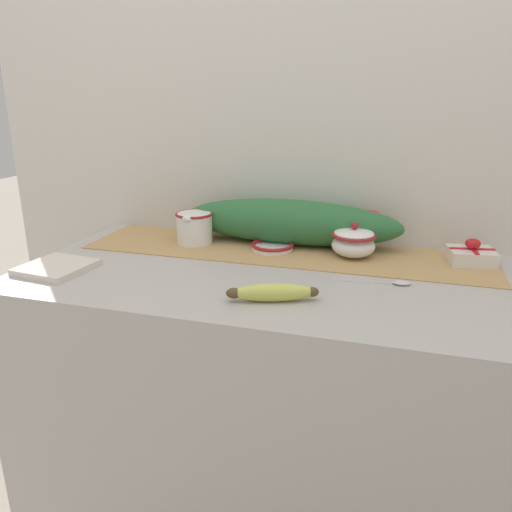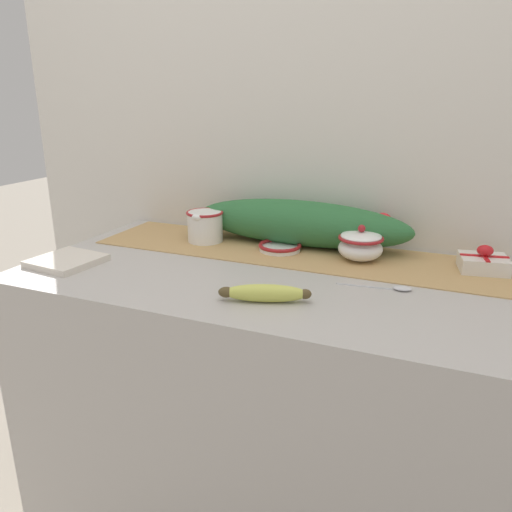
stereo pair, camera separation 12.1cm
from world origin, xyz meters
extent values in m
cube|color=#B7B2AD|center=(0.00, 0.00, 0.45)|extent=(1.24, 0.64, 0.90)
cube|color=silver|center=(0.00, 0.34, 1.20)|extent=(2.04, 0.04, 2.40)
cube|color=tan|center=(0.00, 0.17, 0.90)|extent=(1.14, 0.28, 0.00)
cylinder|color=white|center=(-0.27, 0.17, 0.95)|extent=(0.10, 0.10, 0.09)
torus|color=#A31E23|center=(-0.27, 0.17, 0.99)|extent=(0.11, 0.11, 0.01)
torus|color=white|center=(-0.27, 0.23, 0.96)|extent=(0.05, 0.01, 0.05)
ellipsoid|color=white|center=(-0.27, 0.12, 0.99)|extent=(0.03, 0.02, 0.02)
ellipsoid|color=white|center=(0.19, 0.17, 0.94)|extent=(0.12, 0.12, 0.06)
torus|color=#A31E23|center=(0.19, 0.17, 0.96)|extent=(0.12, 0.12, 0.01)
ellipsoid|color=white|center=(0.19, 0.17, 0.97)|extent=(0.11, 0.11, 0.02)
sphere|color=#A31E23|center=(0.19, 0.17, 0.99)|extent=(0.02, 0.02, 0.02)
cylinder|color=white|center=(-0.03, 0.17, 0.91)|extent=(0.12, 0.12, 0.01)
torus|color=#A31E23|center=(-0.03, 0.17, 0.92)|extent=(0.12, 0.12, 0.01)
ellipsoid|color=#CCD156|center=(0.06, -0.18, 0.92)|extent=(0.19, 0.10, 0.04)
ellipsoid|color=brown|center=(-0.02, -0.21, 0.92)|extent=(0.04, 0.03, 0.02)
ellipsoid|color=brown|center=(0.14, -0.15, 0.92)|extent=(0.03, 0.03, 0.02)
cube|color=silver|center=(0.24, -0.01, 0.90)|extent=(0.13, 0.02, 0.00)
ellipsoid|color=silver|center=(0.33, 0.00, 0.91)|extent=(0.05, 0.03, 0.01)
cube|color=silver|center=(-0.51, -0.15, 0.91)|extent=(0.17, 0.17, 0.02)
cube|color=silver|center=(0.50, 0.21, 0.92)|extent=(0.13, 0.11, 0.04)
cube|color=red|center=(0.50, 0.21, 0.94)|extent=(0.11, 0.03, 0.00)
cube|color=red|center=(0.50, 0.21, 0.94)|extent=(0.03, 0.10, 0.00)
ellipsoid|color=red|center=(0.50, 0.21, 0.96)|extent=(0.04, 0.03, 0.03)
ellipsoid|color=#2D6B38|center=(0.00, 0.24, 0.97)|extent=(0.65, 0.14, 0.13)
sphere|color=red|center=(-0.24, 0.26, 0.98)|extent=(0.06, 0.06, 0.06)
sphere|color=red|center=(-0.10, 0.26, 0.99)|extent=(0.05, 0.05, 0.05)
sphere|color=red|center=(0.00, 0.27, 0.99)|extent=(0.06, 0.06, 0.06)
sphere|color=red|center=(0.11, 0.23, 0.98)|extent=(0.05, 0.05, 0.05)
sphere|color=red|center=(0.23, 0.26, 0.99)|extent=(0.05, 0.05, 0.05)
camera|label=1|loc=(0.31, -1.14, 1.33)|focal=35.00mm
camera|label=2|loc=(0.42, -1.10, 1.33)|focal=35.00mm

